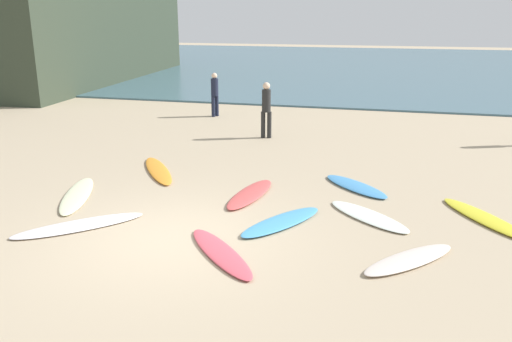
{
  "coord_description": "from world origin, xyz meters",
  "views": [
    {
      "loc": [
        3.73,
        -7.92,
        3.86
      ],
      "look_at": [
        0.69,
        3.53,
        0.3
      ],
      "focal_mm": 36.98,
      "sensor_mm": 36.0,
      "label": 1
    }
  ],
  "objects_px": {
    "surfboard_6": "(79,225)",
    "surfboard_3": "(485,218)",
    "surfboard_7": "(409,259)",
    "surfboard_8": "(356,186)",
    "surfboard_1": "(250,194)",
    "beachgoer_near": "(266,107)",
    "surfboard_2": "(77,195)",
    "surfboard_0": "(282,222)",
    "surfboard_5": "(158,170)",
    "surfboard_4": "(368,216)",
    "beachgoer_mid": "(215,92)",
    "surfboard_9": "(221,253)"
  },
  "relations": [
    {
      "from": "surfboard_0",
      "to": "surfboard_9",
      "type": "bearing_deg",
      "value": 95.9
    },
    {
      "from": "surfboard_6",
      "to": "surfboard_8",
      "type": "relative_size",
      "value": 1.23
    },
    {
      "from": "surfboard_6",
      "to": "surfboard_5",
      "type": "bearing_deg",
      "value": 137.26
    },
    {
      "from": "surfboard_2",
      "to": "beachgoer_near",
      "type": "distance_m",
      "value": 7.16
    },
    {
      "from": "surfboard_4",
      "to": "surfboard_9",
      "type": "xyz_separation_m",
      "value": [
        -2.28,
        -2.31,
        0.0
      ]
    },
    {
      "from": "surfboard_3",
      "to": "surfboard_7",
      "type": "relative_size",
      "value": 1.22
    },
    {
      "from": "surfboard_3",
      "to": "surfboard_6",
      "type": "distance_m",
      "value": 7.78
    },
    {
      "from": "surfboard_7",
      "to": "surfboard_6",
      "type": "bearing_deg",
      "value": 42.66
    },
    {
      "from": "surfboard_5",
      "to": "beachgoer_mid",
      "type": "relative_size",
      "value": 1.55
    },
    {
      "from": "surfboard_2",
      "to": "surfboard_6",
      "type": "distance_m",
      "value": 1.82
    },
    {
      "from": "surfboard_3",
      "to": "surfboard_4",
      "type": "bearing_deg",
      "value": 158.41
    },
    {
      "from": "surfboard_0",
      "to": "surfboard_3",
      "type": "xyz_separation_m",
      "value": [
        3.78,
        1.19,
        -0.0
      ]
    },
    {
      "from": "surfboard_2",
      "to": "surfboard_9",
      "type": "xyz_separation_m",
      "value": [
        3.96,
        -1.94,
        0.0
      ]
    },
    {
      "from": "surfboard_0",
      "to": "surfboard_8",
      "type": "xyz_separation_m",
      "value": [
        1.19,
        2.55,
        -0.0
      ]
    },
    {
      "from": "surfboard_8",
      "to": "surfboard_2",
      "type": "bearing_deg",
      "value": -24.73
    },
    {
      "from": "surfboard_5",
      "to": "beachgoer_near",
      "type": "bearing_deg",
      "value": -146.28
    },
    {
      "from": "surfboard_8",
      "to": "beachgoer_mid",
      "type": "relative_size",
      "value": 1.18
    },
    {
      "from": "surfboard_1",
      "to": "surfboard_2",
      "type": "relative_size",
      "value": 0.85
    },
    {
      "from": "surfboard_2",
      "to": "surfboard_8",
      "type": "height_order",
      "value": "surfboard_8"
    },
    {
      "from": "surfboard_1",
      "to": "surfboard_7",
      "type": "xyz_separation_m",
      "value": [
        3.35,
        -2.44,
        0.0
      ]
    },
    {
      "from": "surfboard_5",
      "to": "surfboard_7",
      "type": "bearing_deg",
      "value": 114.67
    },
    {
      "from": "surfboard_6",
      "to": "surfboard_3",
      "type": "bearing_deg",
      "value": 62.86
    },
    {
      "from": "surfboard_1",
      "to": "surfboard_3",
      "type": "xyz_separation_m",
      "value": [
        4.79,
        -0.21,
        -0.0
      ]
    },
    {
      "from": "surfboard_1",
      "to": "surfboard_3",
      "type": "height_order",
      "value": "surfboard_1"
    },
    {
      "from": "surfboard_0",
      "to": "surfboard_2",
      "type": "bearing_deg",
      "value": 25.36
    },
    {
      "from": "surfboard_3",
      "to": "surfboard_9",
      "type": "distance_m",
      "value": 5.26
    },
    {
      "from": "surfboard_5",
      "to": "surfboard_0",
      "type": "bearing_deg",
      "value": 110.95
    },
    {
      "from": "surfboard_0",
      "to": "beachgoer_mid",
      "type": "xyz_separation_m",
      "value": [
        -4.81,
        10.02,
        0.89
      ]
    },
    {
      "from": "surfboard_2",
      "to": "surfboard_8",
      "type": "distance_m",
      "value": 6.24
    },
    {
      "from": "surfboard_4",
      "to": "surfboard_7",
      "type": "xyz_separation_m",
      "value": [
        0.75,
        -1.79,
        0.01
      ]
    },
    {
      "from": "surfboard_3",
      "to": "beachgoer_mid",
      "type": "bearing_deg",
      "value": 101.36
    },
    {
      "from": "surfboard_5",
      "to": "beachgoer_near",
      "type": "xyz_separation_m",
      "value": [
        1.74,
        4.39,
        0.96
      ]
    },
    {
      "from": "surfboard_0",
      "to": "surfboard_6",
      "type": "xyz_separation_m",
      "value": [
        -3.65,
        -1.13,
        -0.01
      ]
    },
    {
      "from": "surfboard_1",
      "to": "beachgoer_near",
      "type": "relative_size",
      "value": 1.2
    },
    {
      "from": "surfboard_5",
      "to": "beachgoer_mid",
      "type": "height_order",
      "value": "beachgoer_mid"
    },
    {
      "from": "surfboard_3",
      "to": "surfboard_0",
      "type": "bearing_deg",
      "value": 164.56
    },
    {
      "from": "surfboard_2",
      "to": "surfboard_9",
      "type": "relative_size",
      "value": 1.15
    },
    {
      "from": "surfboard_0",
      "to": "beachgoer_near",
      "type": "xyz_separation_m",
      "value": [
        -2.01,
        6.96,
        0.95
      ]
    },
    {
      "from": "surfboard_0",
      "to": "surfboard_8",
      "type": "bearing_deg",
      "value": -85.07
    },
    {
      "from": "surfboard_1",
      "to": "surfboard_5",
      "type": "bearing_deg",
      "value": 164.12
    },
    {
      "from": "surfboard_3",
      "to": "surfboard_6",
      "type": "bearing_deg",
      "value": 164.44
    },
    {
      "from": "surfboard_4",
      "to": "surfboard_8",
      "type": "relative_size",
      "value": 1.03
    },
    {
      "from": "surfboard_1",
      "to": "beachgoer_mid",
      "type": "relative_size",
      "value": 1.28
    },
    {
      "from": "surfboard_7",
      "to": "surfboard_9",
      "type": "xyz_separation_m",
      "value": [
        -3.04,
        -0.52,
        -0.01
      ]
    },
    {
      "from": "surfboard_7",
      "to": "surfboard_9",
      "type": "distance_m",
      "value": 3.08
    },
    {
      "from": "surfboard_6",
      "to": "surfboard_7",
      "type": "bearing_deg",
      "value": 46.38
    },
    {
      "from": "surfboard_7",
      "to": "surfboard_8",
      "type": "height_order",
      "value": "surfboard_7"
    },
    {
      "from": "surfboard_9",
      "to": "surfboard_8",
      "type": "bearing_deg",
      "value": 23.2
    },
    {
      "from": "surfboard_9",
      "to": "beachgoer_near",
      "type": "relative_size",
      "value": 1.23
    },
    {
      "from": "surfboard_7",
      "to": "beachgoer_near",
      "type": "bearing_deg",
      "value": -19.61
    }
  ]
}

